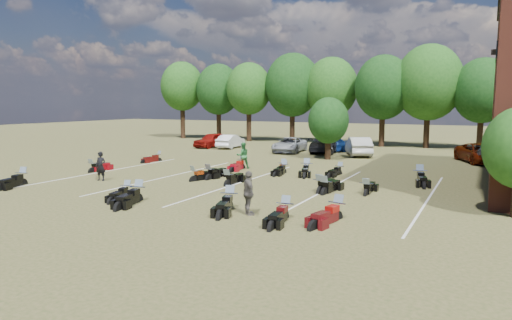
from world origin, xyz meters
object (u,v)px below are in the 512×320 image
Objects in this scene: person_black at (101,166)px; motorcycle_14 at (159,161)px; car_4 at (331,145)px; motorcycle_3 at (229,209)px; person_green at (243,156)px; motorcycle_7 at (92,172)px; motorcycle_0 at (23,185)px; person_grey at (249,193)px; car_0 at (212,140)px.

person_black reaches higher than motorcycle_14.
car_4 is 2.39× the size of person_black.
motorcycle_3 is (3.01, -23.23, -0.69)m from car_4.
person_green reaches higher than motorcycle_7.
person_green is 11.96m from motorcycle_3.
motorcycle_0 reaches higher than motorcycle_7.
person_grey is 0.73× the size of motorcycle_0.
person_grey is at bearing -61.07° from car_4.
car_4 is at bearing 57.20° from person_black.
motorcycle_7 is at bearing 131.33° from person_black.
car_4 is at bearing -35.43° from person_grey.
motorcycle_14 is (-7.74, 0.54, -0.90)m from person_green.
car_0 is at bearing 90.65° from person_black.
car_4 is at bearing -120.33° from motorcycle_7.
car_4 reaches higher than motorcycle_0.
car_0 is 15.44m from person_green.
motorcycle_7 is (-7.89, -5.97, -0.90)m from person_green.
person_grey reaches higher than person_black.
person_black is 0.69× the size of motorcycle_0.
person_grey is at bearing -44.80° from car_0.
person_grey is (11.48, -3.32, 0.05)m from person_black.
person_green is (5.00, 8.01, 0.06)m from person_black.
person_green is 0.82× the size of motorcycle_7.
motorcycle_14 is (0.06, 11.55, 0.00)m from motorcycle_0.
motorcycle_3 is (15.19, -22.51, -0.75)m from car_0.
person_green reaches higher than car_0.
car_4 is 21.07m from motorcycle_7.
person_black is at bearing -60.98° from motorcycle_14.
motorcycle_14 is at bearing -46.62° from person_green.
motorcycle_3 is at bearing -16.58° from motorcycle_0.
person_black reaches higher than motorcycle_3.
person_black is (-7.20, -20.52, 0.16)m from car_4.
motorcycle_0 is (-10.01, -23.52, -0.69)m from car_4.
motorcycle_0 is at bearing 43.11° from person_grey.
person_green reaches higher than motorcycle_14.
person_black reaches higher than motorcycle_0.
car_4 is 1.66× the size of motorcycle_0.
motorcycle_3 is 13.94m from motorcycle_7.
motorcycle_14 is at bearing 121.37° from motorcycle_3.
motorcycle_14 is at bearing -93.02° from motorcycle_7.
person_grey reaches higher than car_0.
person_black is at bearing 15.44° from person_green.
person_grey reaches higher than car_4.
person_black is 0.94× the size of person_green.
person_green reaches higher than motorcycle_3.
car_0 reaches higher than motorcycle_14.
car_0 is at bearing 106.38° from motorcycle_3.
motorcycle_3 is at bearing 18.36° from person_grey.
motorcycle_14 is (-12.96, 11.26, 0.00)m from motorcycle_3.
person_grey is at bearing 157.84° from motorcycle_7.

